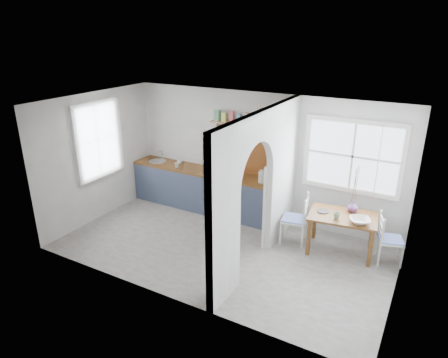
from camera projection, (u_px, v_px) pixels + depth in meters
The scene contains 26 objects.
floor at pixel (222, 248), 7.25m from camera, with size 5.80×3.20×0.01m, color #9C9991.
ceiling at pixel (222, 106), 6.32m from camera, with size 5.80×3.20×0.01m, color silver.
walls at pixel (222, 182), 6.78m from camera, with size 5.81×3.21×2.60m.
partition at pixel (261, 180), 6.46m from camera, with size 0.12×3.20×2.60m.
kitchen_window at pixel (97, 140), 7.97m from camera, with size 0.10×1.16×1.50m, color white, non-canonical shape.
nook_window at pixel (353, 156), 7.13m from camera, with size 1.76×0.10×1.30m, color white, non-canonical shape.
counter at pixel (207, 189), 8.68m from camera, with size 3.50×0.60×0.90m.
sink at pixel (157, 162), 9.10m from camera, with size 0.40×0.40×0.02m, color silver.
backsplash at pixel (251, 153), 8.14m from camera, with size 1.65×0.03×0.90m, color brown.
shelf at pixel (250, 122), 7.84m from camera, with size 1.75×0.20×0.21m.
pendant_lamp at pixel (259, 135), 7.45m from camera, with size 0.26×0.26×0.16m, color #F0E7CA.
utensil_rail at pixel (276, 164), 7.19m from camera, with size 0.02×0.02×0.50m, color silver.
dining_table at pixel (341, 234), 7.04m from camera, with size 1.14×0.76×0.71m, color brown, non-canonical shape.
chair_left at pixel (294, 218), 7.33m from camera, with size 0.43×0.43×0.95m, color silver, non-canonical shape.
chair_right at pixel (391, 239), 6.70m from camera, with size 0.40×0.40×0.87m, color silver, non-canonical shape.
kettle at pixel (262, 176), 7.82m from camera, with size 0.21×0.17×0.25m, color silver, non-canonical shape.
mug_a at pixel (177, 165), 8.67m from camera, with size 0.11×0.11×0.11m, color beige.
mug_b at pixel (180, 162), 8.93m from camera, with size 0.11×0.11×0.09m, color silver.
knife_block at pixel (211, 163), 8.59m from camera, with size 0.11×0.15×0.24m, color #331B12.
jar at pixel (212, 168), 8.42m from camera, with size 0.10×0.10×0.16m, color olive.
towel_magenta at pixel (274, 220), 7.70m from camera, with size 0.02×0.03×0.59m, color #CF2187.
towel_orange at pixel (273, 222), 7.67m from camera, with size 0.02×0.03×0.44m, color orange.
bowl at pixel (360, 221), 6.63m from camera, with size 0.33×0.33×0.08m, color beige.
table_cup at pixel (337, 216), 6.77m from camera, with size 0.11×0.11×0.11m, color gray.
plate at pixel (323, 211), 7.04m from camera, with size 0.21×0.21×0.02m, color black.
vase at pixel (353, 207), 7.01m from camera, with size 0.18×0.18×0.19m, color #673A72.
Camera 1 is at (3.11, -5.50, 3.77)m, focal length 32.00 mm.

